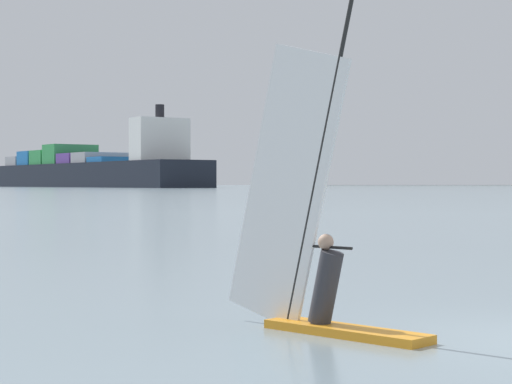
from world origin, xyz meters
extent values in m
cube|color=orange|center=(-2.72, -0.17, 0.06)|extent=(2.41, 1.80, 0.12)
cylinder|color=black|center=(-3.12, 0.07, 2.32)|extent=(1.04, 0.68, 4.42)
cube|color=white|center=(-3.63, 0.39, 2.00)|extent=(1.97, 1.26, 4.10)
cylinder|color=black|center=(-3.22, 0.14, 1.18)|extent=(1.18, 0.76, 0.04)
cylinder|color=#2D2D33|center=(-3.02, 0.01, 0.62)|extent=(0.63, 0.56, 1.05)
sphere|color=tan|center=(-3.02, 0.01, 1.24)|extent=(0.22, 0.22, 0.22)
cube|color=black|center=(-185.61, 435.20, 6.01)|extent=(171.74, 162.67, 12.03)
cube|color=silver|center=(-127.56, 381.13, 21.55)|extent=(25.39, 26.08, 19.04)
cylinder|color=black|center=(-127.56, 381.13, 34.07)|extent=(4.00, 4.00, 6.00)
cube|color=#1E66AD|center=(-157.91, 409.40, 13.33)|extent=(29.27, 29.69, 2.60)
cube|color=#99999E|center=(-171.44, 422.00, 14.63)|extent=(29.27, 29.69, 5.20)
cube|color=#59388C|center=(-184.97, 434.61, 14.63)|extent=(29.27, 29.69, 5.20)
cube|color=#2D8C47|center=(-198.50, 447.21, 17.23)|extent=(29.27, 29.69, 10.40)
cube|color=#2D8C47|center=(-212.03, 459.81, 15.93)|extent=(29.27, 29.69, 7.80)
cube|color=#1E66AD|center=(-225.56, 472.41, 15.93)|extent=(29.27, 29.69, 7.80)
cube|color=#99999E|center=(-239.09, 485.02, 14.63)|extent=(29.27, 29.69, 5.20)
camera|label=1|loc=(-1.38, -12.50, 2.05)|focal=64.77mm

